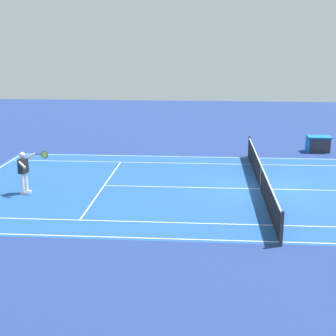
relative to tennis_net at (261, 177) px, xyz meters
name	(u,v)px	position (x,y,z in m)	size (l,w,h in m)	color
ground_plane	(260,189)	(0.00, 0.00, -0.49)	(60.00, 60.00, 0.00)	navy
court_slab	(260,189)	(0.00, 0.00, -0.49)	(24.20, 11.40, 0.00)	#1E4C93
court_line_markings	(260,189)	(0.00, 0.00, -0.49)	(23.85, 11.05, 0.01)	white
tennis_net	(261,177)	(0.00, 0.00, 0.00)	(0.10, 11.70, 1.08)	#2D2D33
tennis_player_near	(24,170)	(9.26, 1.28, 0.44)	(1.17, 0.75, 1.70)	white
equipment_cart_tarped	(318,144)	(-3.79, -7.24, -0.05)	(1.25, 0.84, 0.85)	#2D2D33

